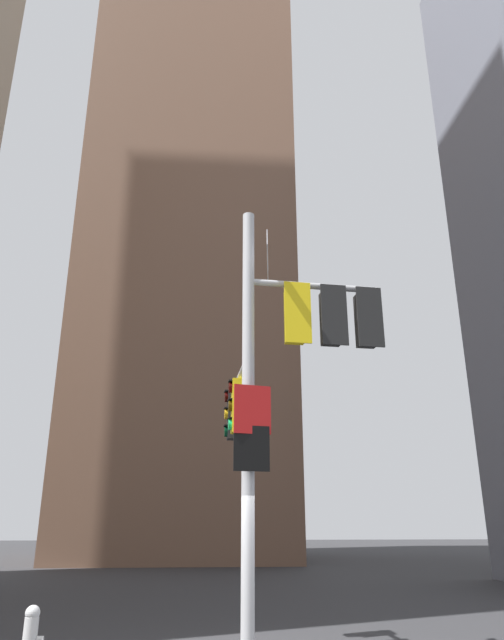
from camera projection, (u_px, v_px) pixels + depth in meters
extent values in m
cube|color=brown|center=(191.00, 243.00, 40.05)|extent=(12.93, 12.93, 40.91)
cylinder|color=#B2B2B5|center=(248.00, 415.00, 9.54)|extent=(0.21, 0.21, 7.58)
cylinder|color=#B2B2B5|center=(314.00, 286.00, 10.54)|extent=(2.45, 0.35, 0.12)
cylinder|color=#B2B2B5|center=(241.00, 375.00, 10.92)|extent=(0.23, 2.26, 0.12)
cube|color=yellow|center=(298.00, 312.00, 10.11)|extent=(0.48, 0.08, 1.14)
cube|color=yellow|center=(295.00, 316.00, 10.29)|extent=(0.37, 0.37, 1.00)
cylinder|color=#360605|center=(292.00, 301.00, 10.59)|extent=(0.20, 0.08, 0.20)
cube|color=black|center=(292.00, 296.00, 10.63)|extent=(0.23, 0.09, 0.02)
cylinder|color=yellow|center=(293.00, 319.00, 10.47)|extent=(0.20, 0.08, 0.20)
cube|color=black|center=(292.00, 313.00, 10.52)|extent=(0.23, 0.09, 0.02)
cylinder|color=#06311C|center=(293.00, 337.00, 10.36)|extent=(0.20, 0.08, 0.20)
cube|color=black|center=(293.00, 331.00, 10.40)|extent=(0.23, 0.09, 0.02)
cube|color=black|center=(334.00, 314.00, 10.22)|extent=(0.48, 0.08, 1.14)
cube|color=black|center=(331.00, 318.00, 10.40)|extent=(0.37, 0.37, 1.00)
cylinder|color=#360605|center=(327.00, 304.00, 10.70)|extent=(0.20, 0.08, 0.20)
cube|color=black|center=(327.00, 298.00, 10.74)|extent=(0.23, 0.09, 0.02)
cylinder|color=#3C2C06|center=(328.00, 321.00, 10.58)|extent=(0.20, 0.08, 0.20)
cube|color=black|center=(328.00, 315.00, 10.63)|extent=(0.23, 0.09, 0.02)
cylinder|color=#19C672|center=(329.00, 339.00, 10.47)|extent=(0.20, 0.08, 0.20)
cube|color=black|center=(328.00, 333.00, 10.51)|extent=(0.23, 0.09, 0.02)
cube|color=black|center=(370.00, 316.00, 10.33)|extent=(0.48, 0.08, 1.14)
cube|color=black|center=(366.00, 320.00, 10.51)|extent=(0.37, 0.37, 1.00)
cylinder|color=#360605|center=(361.00, 306.00, 10.81)|extent=(0.20, 0.08, 0.20)
cube|color=black|center=(361.00, 300.00, 10.85)|extent=(0.23, 0.09, 0.02)
cylinder|color=#3C2C06|center=(362.00, 323.00, 10.69)|extent=(0.20, 0.08, 0.20)
cube|color=black|center=(362.00, 317.00, 10.74)|extent=(0.23, 0.09, 0.02)
cylinder|color=#19C672|center=(364.00, 341.00, 10.58)|extent=(0.20, 0.08, 0.20)
cube|color=black|center=(363.00, 335.00, 10.62)|extent=(0.23, 0.09, 0.02)
cube|color=yellow|center=(251.00, 406.00, 10.74)|extent=(0.05, 0.48, 1.14)
cube|color=yellow|center=(241.00, 406.00, 10.72)|extent=(0.36, 0.36, 1.00)
cylinder|color=#360605|center=(230.00, 388.00, 10.81)|extent=(0.07, 0.20, 0.20)
cube|color=black|center=(230.00, 381.00, 10.85)|extent=(0.08, 0.22, 0.02)
cylinder|color=#3C2C06|center=(230.00, 406.00, 10.70)|extent=(0.07, 0.20, 0.20)
cube|color=black|center=(230.00, 400.00, 10.74)|extent=(0.08, 0.22, 0.02)
cylinder|color=#19C672|center=(230.00, 425.00, 10.58)|extent=(0.07, 0.20, 0.20)
cube|color=black|center=(230.00, 418.00, 10.62)|extent=(0.08, 0.22, 0.02)
cube|color=black|center=(245.00, 415.00, 11.59)|extent=(0.05, 0.48, 1.14)
cube|color=black|center=(236.00, 414.00, 11.57)|extent=(0.36, 0.36, 1.00)
cylinder|color=#360605|center=(226.00, 397.00, 11.66)|extent=(0.07, 0.20, 0.20)
cube|color=black|center=(226.00, 391.00, 11.70)|extent=(0.08, 0.22, 0.02)
cylinder|color=yellow|center=(226.00, 414.00, 11.54)|extent=(0.07, 0.20, 0.20)
cube|color=black|center=(226.00, 408.00, 11.58)|extent=(0.08, 0.22, 0.02)
cylinder|color=#06311C|center=(226.00, 432.00, 11.43)|extent=(0.07, 0.20, 0.20)
cube|color=black|center=(226.00, 426.00, 11.47)|extent=(0.08, 0.22, 0.02)
cube|color=white|center=(268.00, 258.00, 10.49)|extent=(0.20, 1.65, 0.28)
cube|color=#19479E|center=(268.00, 258.00, 10.49)|extent=(0.20, 1.60, 0.24)
cube|color=red|center=(253.00, 409.00, 9.37)|extent=(0.62, 0.18, 0.80)
cube|color=white|center=(253.00, 409.00, 9.37)|extent=(0.58, 0.17, 0.76)
cube|color=black|center=(252.00, 448.00, 9.16)|extent=(0.59, 0.13, 0.72)
cube|color=white|center=(252.00, 448.00, 9.16)|extent=(0.55, 0.12, 0.68)
sphere|color=silver|center=(33.00, 613.00, 9.04)|extent=(0.23, 0.23, 0.23)
cylinder|color=silver|center=(40.00, 639.00, 8.93)|extent=(0.10, 0.09, 0.09)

